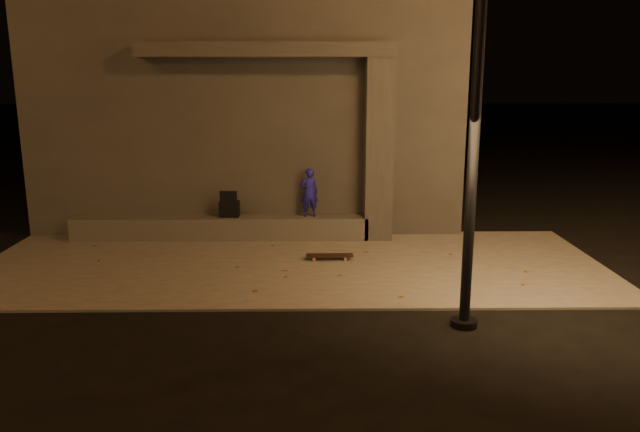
{
  "coord_description": "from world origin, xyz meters",
  "views": [
    {
      "loc": [
        0.36,
        -8.63,
        3.36
      ],
      "look_at": [
        0.51,
        2.0,
        0.9
      ],
      "focal_mm": 35.0,
      "sensor_mm": 36.0,
      "label": 1
    }
  ],
  "objects_px": {
    "column": "(379,150)",
    "skateboarder": "(309,193)",
    "backpack": "(229,208)",
    "street_lamp_0": "(480,36)",
    "skateboard": "(330,256)"
  },
  "relations": [
    {
      "from": "backpack",
      "to": "skateboard",
      "type": "height_order",
      "value": "backpack"
    },
    {
      "from": "column",
      "to": "skateboarder",
      "type": "relative_size",
      "value": 3.65
    },
    {
      "from": "column",
      "to": "skateboarder",
      "type": "height_order",
      "value": "column"
    },
    {
      "from": "skateboarder",
      "to": "street_lamp_0",
      "type": "height_order",
      "value": "street_lamp_0"
    },
    {
      "from": "column",
      "to": "skateboard",
      "type": "distance_m",
      "value": 2.53
    },
    {
      "from": "street_lamp_0",
      "to": "column",
      "type": "bearing_deg",
      "value": 99.05
    },
    {
      "from": "skateboarder",
      "to": "backpack",
      "type": "height_order",
      "value": "skateboarder"
    },
    {
      "from": "skateboard",
      "to": "street_lamp_0",
      "type": "bearing_deg",
      "value": -59.84
    },
    {
      "from": "backpack",
      "to": "street_lamp_0",
      "type": "bearing_deg",
      "value": -48.16
    },
    {
      "from": "column",
      "to": "backpack",
      "type": "height_order",
      "value": "column"
    },
    {
      "from": "skateboarder",
      "to": "street_lamp_0",
      "type": "bearing_deg",
      "value": 107.63
    },
    {
      "from": "column",
      "to": "skateboard",
      "type": "bearing_deg",
      "value": -123.18
    },
    {
      "from": "backpack",
      "to": "column",
      "type": "bearing_deg",
      "value": 2.29
    },
    {
      "from": "skateboard",
      "to": "street_lamp_0",
      "type": "height_order",
      "value": "street_lamp_0"
    },
    {
      "from": "column",
      "to": "street_lamp_0",
      "type": "xyz_separation_m",
      "value": [
        0.72,
        -4.52,
        1.95
      ]
    }
  ]
}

